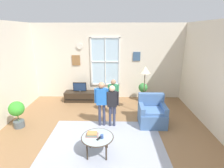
{
  "coord_description": "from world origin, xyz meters",
  "views": [
    {
      "loc": [
        0.3,
        -3.78,
        2.67
      ],
      "look_at": [
        0.19,
        1.0,
        1.19
      ],
      "focal_mm": 27.81,
      "sensor_mm": 36.0,
      "label": 1
    }
  ],
  "objects_px": {
    "coffee_table": "(97,138)",
    "book_stack": "(92,134)",
    "remote_near_books": "(99,138)",
    "potted_plant_by_window": "(143,91)",
    "floor_lamp": "(145,75)",
    "television": "(80,87)",
    "person_blue_shirt": "(102,99)",
    "person_green_shirt": "(113,93)",
    "potted_plant_corner": "(17,112)",
    "tv_stand": "(80,96)",
    "person_black_shirt": "(112,101)",
    "armchair": "(152,114)",
    "cup": "(102,137)"
  },
  "relations": [
    {
      "from": "person_blue_shirt",
      "to": "floor_lamp",
      "type": "xyz_separation_m",
      "value": [
        1.31,
        0.78,
        0.52
      ]
    },
    {
      "from": "book_stack",
      "to": "potted_plant_by_window",
      "type": "relative_size",
      "value": 0.38
    },
    {
      "from": "person_black_shirt",
      "to": "floor_lamp",
      "type": "xyz_separation_m",
      "value": [
        1.01,
        0.8,
        0.57
      ]
    },
    {
      "from": "tv_stand",
      "to": "person_black_shirt",
      "type": "xyz_separation_m",
      "value": [
        1.29,
        -1.85,
        0.58
      ]
    },
    {
      "from": "cup",
      "to": "potted_plant_corner",
      "type": "bearing_deg",
      "value": 155.42
    },
    {
      "from": "remote_near_books",
      "to": "armchair",
      "type": "bearing_deg",
      "value": 45.02
    },
    {
      "from": "remote_near_books",
      "to": "person_blue_shirt",
      "type": "relative_size",
      "value": 0.11
    },
    {
      "from": "potted_plant_corner",
      "to": "person_green_shirt",
      "type": "bearing_deg",
      "value": 18.24
    },
    {
      "from": "tv_stand",
      "to": "potted_plant_by_window",
      "type": "distance_m",
      "value": 2.46
    },
    {
      "from": "coffee_table",
      "to": "book_stack",
      "type": "height_order",
      "value": "book_stack"
    },
    {
      "from": "remote_near_books",
      "to": "potted_plant_corner",
      "type": "relative_size",
      "value": 0.18
    },
    {
      "from": "potted_plant_corner",
      "to": "floor_lamp",
      "type": "distance_m",
      "value": 3.9
    },
    {
      "from": "tv_stand",
      "to": "potted_plant_corner",
      "type": "relative_size",
      "value": 1.5
    },
    {
      "from": "television",
      "to": "person_black_shirt",
      "type": "relative_size",
      "value": 0.42
    },
    {
      "from": "coffee_table",
      "to": "person_green_shirt",
      "type": "xyz_separation_m",
      "value": [
        0.32,
        1.97,
        0.34
      ]
    },
    {
      "from": "tv_stand",
      "to": "person_black_shirt",
      "type": "height_order",
      "value": "person_black_shirt"
    },
    {
      "from": "television",
      "to": "floor_lamp",
      "type": "xyz_separation_m",
      "value": [
        2.3,
        -1.04,
        0.76
      ]
    },
    {
      "from": "person_green_shirt",
      "to": "potted_plant_corner",
      "type": "xyz_separation_m",
      "value": [
        -2.7,
        -0.89,
        -0.26
      ]
    },
    {
      "from": "cup",
      "to": "potted_plant_corner",
      "type": "distance_m",
      "value": 2.73
    },
    {
      "from": "tv_stand",
      "to": "coffee_table",
      "type": "distance_m",
      "value": 3.21
    },
    {
      "from": "cup",
      "to": "floor_lamp",
      "type": "relative_size",
      "value": 0.05
    },
    {
      "from": "television",
      "to": "person_blue_shirt",
      "type": "xyz_separation_m",
      "value": [
        0.99,
        -1.82,
        0.25
      ]
    },
    {
      "from": "television",
      "to": "person_blue_shirt",
      "type": "relative_size",
      "value": 0.39
    },
    {
      "from": "book_stack",
      "to": "person_blue_shirt",
      "type": "bearing_deg",
      "value": 83.99
    },
    {
      "from": "armchair",
      "to": "cup",
      "type": "relative_size",
      "value": 10.23
    },
    {
      "from": "cup",
      "to": "remote_near_books",
      "type": "relative_size",
      "value": 0.61
    },
    {
      "from": "television",
      "to": "potted_plant_by_window",
      "type": "xyz_separation_m",
      "value": [
        2.45,
        0.06,
        -0.17
      ]
    },
    {
      "from": "person_black_shirt",
      "to": "television",
      "type": "bearing_deg",
      "value": 124.96
    },
    {
      "from": "person_green_shirt",
      "to": "potted_plant_corner",
      "type": "relative_size",
      "value": 1.51
    },
    {
      "from": "armchair",
      "to": "remote_near_books",
      "type": "bearing_deg",
      "value": -134.98
    },
    {
      "from": "book_stack",
      "to": "potted_plant_corner",
      "type": "xyz_separation_m",
      "value": [
        -2.25,
        1.03,
        0.02
      ]
    },
    {
      "from": "floor_lamp",
      "to": "person_black_shirt",
      "type": "bearing_deg",
      "value": -141.54
    },
    {
      "from": "cup",
      "to": "coffee_table",
      "type": "bearing_deg",
      "value": 153.43
    },
    {
      "from": "floor_lamp",
      "to": "person_green_shirt",
      "type": "bearing_deg",
      "value": -178.05
    },
    {
      "from": "coffee_table",
      "to": "potted_plant_by_window",
      "type": "bearing_deg",
      "value": 64.87
    },
    {
      "from": "coffee_table",
      "to": "person_blue_shirt",
      "type": "bearing_deg",
      "value": 89.89
    },
    {
      "from": "television",
      "to": "coffee_table",
      "type": "distance_m",
      "value": 3.21
    },
    {
      "from": "tv_stand",
      "to": "armchair",
      "type": "height_order",
      "value": "armchair"
    },
    {
      "from": "tv_stand",
      "to": "person_green_shirt",
      "type": "distance_m",
      "value": 1.79
    },
    {
      "from": "armchair",
      "to": "remote_near_books",
      "type": "relative_size",
      "value": 6.21
    },
    {
      "from": "remote_near_books",
      "to": "floor_lamp",
      "type": "xyz_separation_m",
      "value": [
        1.27,
        2.08,
        0.9
      ]
    },
    {
      "from": "person_black_shirt",
      "to": "armchair",
      "type": "bearing_deg",
      "value": 7.47
    },
    {
      "from": "remote_near_books",
      "to": "potted_plant_by_window",
      "type": "bearing_deg",
      "value": 66.02
    },
    {
      "from": "armchair",
      "to": "person_green_shirt",
      "type": "xyz_separation_m",
      "value": [
        -1.15,
        0.62,
        0.42
      ]
    },
    {
      "from": "floor_lamp",
      "to": "television",
      "type": "bearing_deg",
      "value": 155.69
    },
    {
      "from": "armchair",
      "to": "person_black_shirt",
      "type": "relative_size",
      "value": 0.71
    },
    {
      "from": "floor_lamp",
      "to": "cup",
      "type": "bearing_deg",
      "value": -120.42
    },
    {
      "from": "television",
      "to": "coffee_table",
      "type": "bearing_deg",
      "value": -71.97
    },
    {
      "from": "armchair",
      "to": "cup",
      "type": "xyz_separation_m",
      "value": [
        -1.36,
        -1.41,
        0.15
      ]
    },
    {
      "from": "floor_lamp",
      "to": "tv_stand",
      "type": "bearing_deg",
      "value": 155.64
    }
  ]
}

